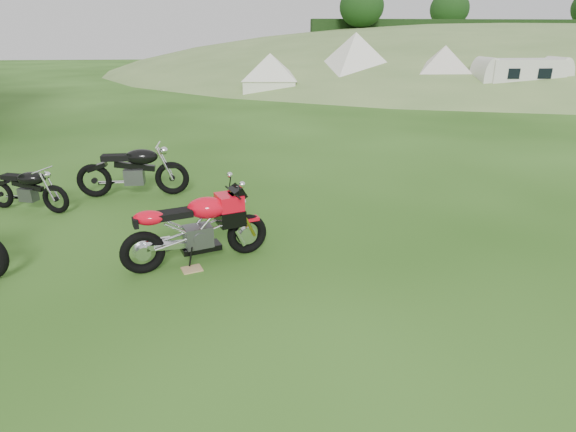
{
  "coord_description": "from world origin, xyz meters",
  "views": [
    {
      "loc": [
        -0.68,
        -5.58,
        3.09
      ],
      "look_at": [
        -0.08,
        0.4,
        0.8
      ],
      "focal_mm": 30.0,
      "sensor_mm": 36.0,
      "label": 1
    }
  ],
  "objects_px": {
    "tent_mid": "(355,65)",
    "tent_right": "(443,71)",
    "sport_motorcycle": "(196,223)",
    "vintage_moto_d": "(26,188)",
    "caravan": "(519,80)",
    "plywood_board": "(192,269)",
    "vintage_moto_a": "(132,169)",
    "tent_left": "(270,73)"
  },
  "relations": [
    {
      "from": "tent_left",
      "to": "tent_mid",
      "type": "bearing_deg",
      "value": 16.05
    },
    {
      "from": "vintage_moto_d",
      "to": "sport_motorcycle",
      "type": "bearing_deg",
      "value": -17.72
    },
    {
      "from": "sport_motorcycle",
      "to": "tent_left",
      "type": "height_order",
      "value": "tent_left"
    },
    {
      "from": "sport_motorcycle",
      "to": "tent_mid",
      "type": "height_order",
      "value": "tent_mid"
    },
    {
      "from": "tent_mid",
      "to": "tent_right",
      "type": "relative_size",
      "value": 1.14
    },
    {
      "from": "plywood_board",
      "to": "vintage_moto_a",
      "type": "distance_m",
      "value": 3.76
    },
    {
      "from": "tent_right",
      "to": "plywood_board",
      "type": "bearing_deg",
      "value": -105.6
    },
    {
      "from": "plywood_board",
      "to": "tent_mid",
      "type": "distance_m",
      "value": 22.19
    },
    {
      "from": "tent_right",
      "to": "sport_motorcycle",
      "type": "bearing_deg",
      "value": -105.76
    },
    {
      "from": "plywood_board",
      "to": "tent_right",
      "type": "distance_m",
      "value": 21.5
    },
    {
      "from": "vintage_moto_d",
      "to": "tent_right",
      "type": "bearing_deg",
      "value": 67.14
    },
    {
      "from": "vintage_moto_d",
      "to": "tent_right",
      "type": "relative_size",
      "value": 0.56
    },
    {
      "from": "tent_mid",
      "to": "plywood_board",
      "type": "bearing_deg",
      "value": -123.38
    },
    {
      "from": "caravan",
      "to": "plywood_board",
      "type": "bearing_deg",
      "value": -129.3
    },
    {
      "from": "plywood_board",
      "to": "tent_mid",
      "type": "height_order",
      "value": "tent_mid"
    },
    {
      "from": "plywood_board",
      "to": "caravan",
      "type": "bearing_deg",
      "value": 49.26
    },
    {
      "from": "tent_left",
      "to": "vintage_moto_a",
      "type": "bearing_deg",
      "value": -96.14
    },
    {
      "from": "tent_right",
      "to": "caravan",
      "type": "relative_size",
      "value": 0.69
    },
    {
      "from": "sport_motorcycle",
      "to": "vintage_moto_d",
      "type": "distance_m",
      "value": 4.12
    },
    {
      "from": "sport_motorcycle",
      "to": "tent_left",
      "type": "xyz_separation_m",
      "value": [
        2.37,
        19.96,
        0.55
      ]
    },
    {
      "from": "tent_mid",
      "to": "sport_motorcycle",
      "type": "bearing_deg",
      "value": -123.4
    },
    {
      "from": "sport_motorcycle",
      "to": "tent_mid",
      "type": "xyz_separation_m",
      "value": [
        7.07,
        20.72,
        0.86
      ]
    },
    {
      "from": "sport_motorcycle",
      "to": "tent_right",
      "type": "relative_size",
      "value": 0.68
    },
    {
      "from": "plywood_board",
      "to": "tent_left",
      "type": "relative_size",
      "value": 0.1
    },
    {
      "from": "sport_motorcycle",
      "to": "tent_right",
      "type": "xyz_separation_m",
      "value": [
        11.04,
        18.13,
        0.68
      ]
    },
    {
      "from": "sport_motorcycle",
      "to": "tent_right",
      "type": "height_order",
      "value": "tent_right"
    },
    {
      "from": "tent_right",
      "to": "caravan",
      "type": "bearing_deg",
      "value": -18.88
    },
    {
      "from": "plywood_board",
      "to": "vintage_moto_d",
      "type": "relative_size",
      "value": 0.16
    },
    {
      "from": "sport_motorcycle",
      "to": "tent_mid",
      "type": "distance_m",
      "value": 21.91
    },
    {
      "from": "sport_motorcycle",
      "to": "vintage_moto_d",
      "type": "xyz_separation_m",
      "value": [
        -3.27,
        2.5,
        -0.16
      ]
    },
    {
      "from": "vintage_moto_a",
      "to": "vintage_moto_d",
      "type": "height_order",
      "value": "vintage_moto_a"
    },
    {
      "from": "caravan",
      "to": "tent_left",
      "type": "bearing_deg",
      "value": 163.07
    },
    {
      "from": "vintage_moto_d",
      "to": "caravan",
      "type": "relative_size",
      "value": 0.39
    },
    {
      "from": "sport_motorcycle",
      "to": "vintage_moto_a",
      "type": "distance_m",
      "value": 3.53
    },
    {
      "from": "caravan",
      "to": "vintage_moto_a",
      "type": "bearing_deg",
      "value": -138.78
    },
    {
      "from": "vintage_moto_a",
      "to": "vintage_moto_d",
      "type": "bearing_deg",
      "value": -159.37
    },
    {
      "from": "vintage_moto_d",
      "to": "tent_right",
      "type": "distance_m",
      "value": 21.21
    },
    {
      "from": "tent_right",
      "to": "tent_mid",
      "type": "bearing_deg",
      "value": 162.47
    },
    {
      "from": "vintage_moto_a",
      "to": "tent_left",
      "type": "xyz_separation_m",
      "value": [
        3.87,
        16.76,
        0.6
      ]
    },
    {
      "from": "vintage_moto_a",
      "to": "tent_mid",
      "type": "xyz_separation_m",
      "value": [
        8.56,
        17.52,
        0.91
      ]
    },
    {
      "from": "vintage_moto_d",
      "to": "caravan",
      "type": "distance_m",
      "value": 21.99
    },
    {
      "from": "tent_mid",
      "to": "caravan",
      "type": "xyz_separation_m",
      "value": [
        6.93,
        -4.62,
        -0.46
      ]
    }
  ]
}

